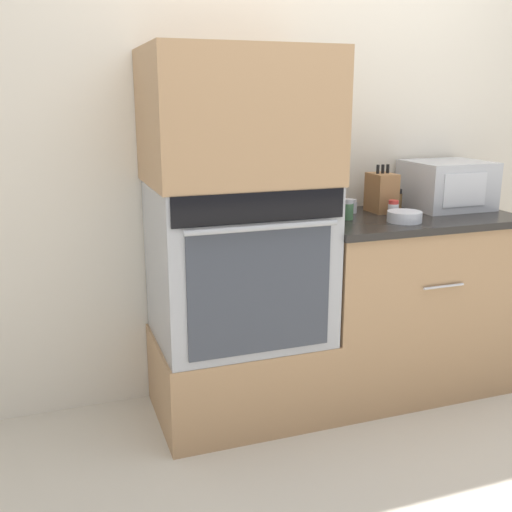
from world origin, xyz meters
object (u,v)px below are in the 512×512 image
object	(u,v)px
condiment_jar_near	(397,199)
knife_block	(382,193)
microwave	(447,185)
condiment_jar_mid	(393,209)
bowl	(405,217)
condiment_jar_back	(348,210)
condiment_jar_far	(352,206)
wall_oven	(239,262)

from	to	relation	value
condiment_jar_near	knife_block	bearing A→B (deg)	-161.34
microwave	condiment_jar_mid	world-z (taller)	microwave
knife_block	condiment_jar_near	distance (m)	0.14
bowl	condiment_jar_back	world-z (taller)	condiment_jar_back
microwave	condiment_jar_near	distance (m)	0.28
bowl	condiment_jar_near	distance (m)	0.34
bowl	condiment_jar_mid	size ratio (longest dim) A/B	2.00
condiment_jar_near	condiment_jar_far	xyz separation A→B (m)	(-0.28, -0.02, -0.02)
bowl	condiment_jar_far	distance (m)	0.31
wall_oven	knife_block	size ratio (longest dim) A/B	3.16
wall_oven	condiment_jar_near	bearing A→B (deg)	10.04
bowl	condiment_jar_far	size ratio (longest dim) A/B	2.34
microwave	condiment_jar_mid	distance (m)	0.42
bowl	condiment_jar_back	size ratio (longest dim) A/B	1.64
wall_oven	condiment_jar_back	bearing A→B (deg)	0.33
condiment_jar_far	condiment_jar_back	xyz separation A→B (m)	(-0.10, -0.14, 0.01)
microwave	condiment_jar_far	bearing A→B (deg)	176.00
condiment_jar_mid	condiment_jar_far	xyz separation A→B (m)	(-0.14, 0.15, -0.01)
wall_oven	condiment_jar_far	world-z (taller)	wall_oven
microwave	condiment_jar_mid	size ratio (longest dim) A/B	4.96
condiment_jar_mid	condiment_jar_far	world-z (taller)	condiment_jar_mid
microwave	knife_block	xyz separation A→B (m)	(-0.38, 0.02, -0.02)
knife_block	condiment_jar_near	bearing A→B (deg)	18.66
wall_oven	condiment_jar_back	world-z (taller)	wall_oven
knife_block	bowl	bearing A→B (deg)	-96.37
bowl	condiment_jar_far	bearing A→B (deg)	113.38
bowl	condiment_jar_near	xyz separation A→B (m)	(0.15, 0.31, 0.03)
condiment_jar_far	microwave	bearing A→B (deg)	-4.00
bowl	knife_block	bearing A→B (deg)	83.63
condiment_jar_far	wall_oven	bearing A→B (deg)	-167.49
condiment_jar_near	condiment_jar_mid	xyz separation A→B (m)	(-0.13, -0.17, -0.01)
condiment_jar_far	condiment_jar_back	distance (m)	0.18
wall_oven	bowl	size ratio (longest dim) A/B	4.70
condiment_jar_near	condiment_jar_back	world-z (taller)	condiment_jar_near
condiment_jar_near	condiment_jar_back	size ratio (longest dim) A/B	1.07
knife_block	condiment_jar_mid	distance (m)	0.15
microwave	condiment_jar_near	bearing A→B (deg)	167.78
wall_oven	condiment_jar_back	distance (m)	0.59
wall_oven	knife_block	world-z (taller)	knife_block
condiment_jar_back	wall_oven	bearing A→B (deg)	-179.67
bowl	condiment_jar_near	world-z (taller)	condiment_jar_near
bowl	condiment_jar_back	bearing A→B (deg)	147.64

